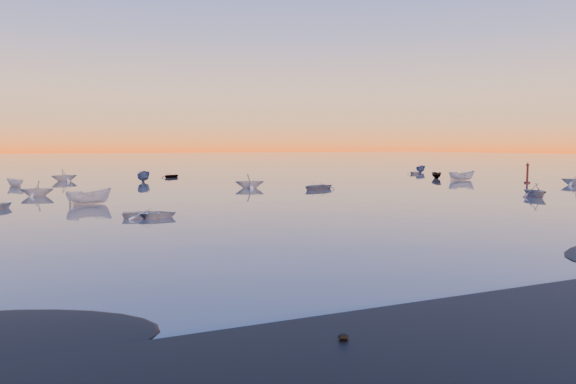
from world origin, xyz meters
TOP-DOWN VIEW (x-y plane):
  - ground at (0.00, 100.00)m, footprint 600.00×600.00m
  - mud_lobes at (0.00, -1.00)m, footprint 140.00×6.00m
  - moored_fleet at (0.00, 53.00)m, footprint 124.00×58.00m
  - boat_near_center at (-16.03, 36.33)m, footprint 2.28×4.35m
  - boat_near_right at (27.81, 24.50)m, footprint 3.30×1.60m
  - channel_marker at (44.91, 41.06)m, footprint 0.88×0.88m

SIDE VIEW (x-z plane):
  - ground at x=0.00m, z-range 0.00..0.00m
  - moored_fleet at x=0.00m, z-range -0.60..0.60m
  - boat_near_center at x=-16.03m, z-range -0.72..0.72m
  - boat_near_right at x=27.81m, z-range -0.57..0.57m
  - mud_lobes at x=0.00m, z-range -0.03..0.05m
  - channel_marker at x=44.91m, z-range -0.33..2.80m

